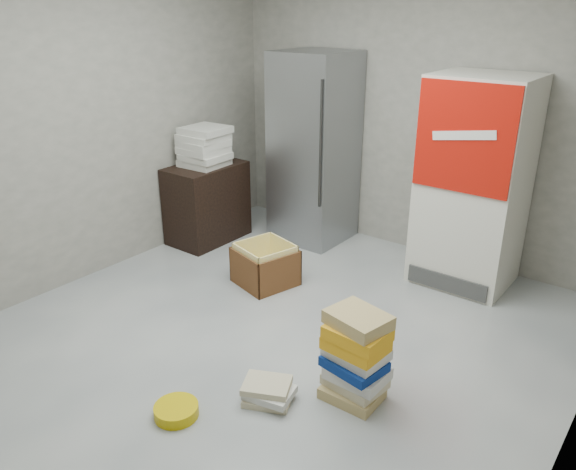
{
  "coord_description": "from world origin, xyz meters",
  "views": [
    {
      "loc": [
        2.28,
        -2.44,
        2.32
      ],
      "look_at": [
        -0.14,
        0.7,
        0.67
      ],
      "focal_mm": 35.0,
      "sensor_mm": 36.0,
      "label": 1
    }
  ],
  "objects_px": {
    "coke_cooler": "(473,183)",
    "phonebook_stack_main": "(356,357)",
    "steel_fridge": "(314,149)",
    "cardboard_box": "(265,267)",
    "wood_shelf": "(207,203)"
  },
  "relations": [
    {
      "from": "wood_shelf",
      "to": "phonebook_stack_main",
      "type": "height_order",
      "value": "wood_shelf"
    },
    {
      "from": "steel_fridge",
      "to": "phonebook_stack_main",
      "type": "xyz_separation_m",
      "value": [
        1.74,
        -2.02,
        -0.65
      ]
    },
    {
      "from": "coke_cooler",
      "to": "phonebook_stack_main",
      "type": "height_order",
      "value": "coke_cooler"
    },
    {
      "from": "steel_fridge",
      "to": "phonebook_stack_main",
      "type": "relative_size",
      "value": 3.14
    },
    {
      "from": "steel_fridge",
      "to": "phonebook_stack_main",
      "type": "height_order",
      "value": "steel_fridge"
    },
    {
      "from": "steel_fridge",
      "to": "wood_shelf",
      "type": "distance_m",
      "value": 1.23
    },
    {
      "from": "phonebook_stack_main",
      "to": "cardboard_box",
      "type": "xyz_separation_m",
      "value": [
        -1.45,
        0.87,
        -0.15
      ]
    },
    {
      "from": "steel_fridge",
      "to": "cardboard_box",
      "type": "height_order",
      "value": "steel_fridge"
    },
    {
      "from": "coke_cooler",
      "to": "phonebook_stack_main",
      "type": "distance_m",
      "value": 2.1
    },
    {
      "from": "wood_shelf",
      "to": "phonebook_stack_main",
      "type": "xyz_separation_m",
      "value": [
        2.57,
        -1.29,
        -0.1
      ]
    },
    {
      "from": "cardboard_box",
      "to": "steel_fridge",
      "type": "bearing_deg",
      "value": 119.67
    },
    {
      "from": "steel_fridge",
      "to": "phonebook_stack_main",
      "type": "distance_m",
      "value": 2.74
    },
    {
      "from": "phonebook_stack_main",
      "to": "coke_cooler",
      "type": "bearing_deg",
      "value": 98.12
    },
    {
      "from": "cardboard_box",
      "to": "coke_cooler",
      "type": "bearing_deg",
      "value": 55.43
    },
    {
      "from": "steel_fridge",
      "to": "cardboard_box",
      "type": "xyz_separation_m",
      "value": [
        0.29,
        -1.15,
        -0.8
      ]
    }
  ]
}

